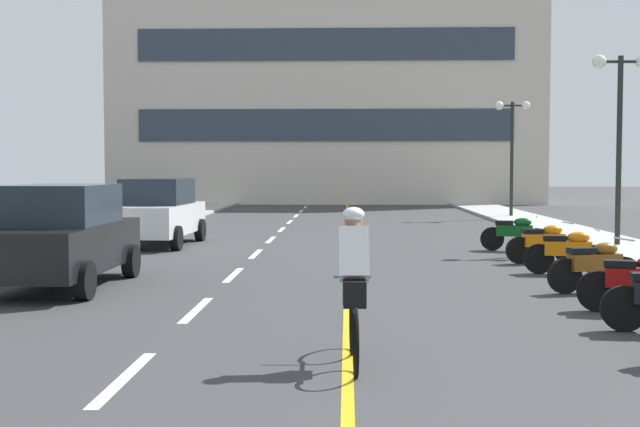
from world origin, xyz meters
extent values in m
plane|color=#38383A|center=(0.00, 21.00, 0.00)|extent=(140.00, 140.00, 0.00)
cube|color=#A8A8A3|center=(-7.20, 24.00, 0.06)|extent=(2.40, 72.00, 0.12)
cube|color=#A8A8A3|center=(7.20, 24.00, 0.06)|extent=(2.40, 72.00, 0.12)
cube|color=silver|center=(-2.00, 6.00, 0.00)|extent=(0.14, 2.20, 0.01)
cube|color=silver|center=(-2.00, 10.00, 0.00)|extent=(0.14, 2.20, 0.01)
cube|color=silver|center=(-2.00, 14.00, 0.00)|extent=(0.14, 2.20, 0.01)
cube|color=silver|center=(-2.00, 18.00, 0.00)|extent=(0.14, 2.20, 0.01)
cube|color=silver|center=(-2.00, 22.00, 0.00)|extent=(0.14, 2.20, 0.01)
cube|color=silver|center=(-2.00, 26.00, 0.00)|extent=(0.14, 2.20, 0.01)
cube|color=silver|center=(-2.00, 30.00, 0.00)|extent=(0.14, 2.20, 0.01)
cube|color=silver|center=(-2.00, 34.00, 0.00)|extent=(0.14, 2.20, 0.01)
cube|color=silver|center=(-2.00, 38.00, 0.00)|extent=(0.14, 2.20, 0.01)
cube|color=silver|center=(-2.00, 42.00, 0.00)|extent=(0.14, 2.20, 0.01)
cube|color=silver|center=(-2.00, 46.00, 0.00)|extent=(0.14, 2.20, 0.01)
cube|color=gold|center=(0.25, 24.00, 0.00)|extent=(0.12, 66.00, 0.01)
cube|color=beige|center=(-1.03, 49.41, 7.56)|extent=(25.35, 8.81, 15.13)
cube|color=#2D3847|center=(-1.03, 44.95, 4.54)|extent=(21.29, 0.10, 1.82)
cube|color=#2D3847|center=(-1.03, 44.95, 9.08)|extent=(21.29, 0.10, 1.82)
cylinder|color=black|center=(7.28, 19.55, 2.56)|extent=(0.14, 0.14, 4.88)
cylinder|color=black|center=(7.28, 19.55, 4.85)|extent=(1.10, 0.08, 0.08)
sphere|color=white|center=(6.73, 19.55, 4.85)|extent=(0.36, 0.36, 0.36)
cylinder|color=black|center=(7.07, 32.46, 2.48)|extent=(0.14, 0.14, 4.71)
cylinder|color=black|center=(7.07, 32.46, 4.68)|extent=(1.10, 0.08, 0.08)
sphere|color=white|center=(6.52, 32.46, 4.68)|extent=(0.36, 0.36, 0.36)
sphere|color=white|center=(7.62, 32.46, 4.68)|extent=(0.36, 0.36, 0.36)
cylinder|color=black|center=(-5.63, 13.62, 0.32)|extent=(0.22, 0.64, 0.64)
cylinder|color=black|center=(-3.93, 13.61, 0.32)|extent=(0.22, 0.64, 0.64)
cylinder|color=black|center=(-3.95, 10.81, 0.32)|extent=(0.22, 0.64, 0.64)
cube|color=black|center=(-4.79, 12.22, 0.72)|extent=(1.72, 4.21, 0.80)
cube|color=#1E2833|center=(-4.79, 12.22, 1.47)|extent=(1.57, 2.21, 0.70)
cylinder|color=black|center=(-5.70, 21.61, 0.32)|extent=(0.25, 0.65, 0.64)
cylinder|color=black|center=(-4.00, 21.54, 0.32)|extent=(0.25, 0.65, 0.64)
cylinder|color=black|center=(-5.82, 18.81, 0.32)|extent=(0.25, 0.65, 0.64)
cylinder|color=black|center=(-4.12, 18.74, 0.32)|extent=(0.25, 0.65, 0.64)
cube|color=silver|center=(-4.91, 20.18, 0.72)|extent=(1.87, 4.27, 0.80)
cube|color=#1E2833|center=(-4.91, 20.18, 1.47)|extent=(1.65, 2.26, 0.70)
cylinder|color=black|center=(3.82, 8.56, 0.30)|extent=(0.61, 0.19, 0.60)
cylinder|color=black|center=(3.93, 10.05, 0.30)|extent=(0.61, 0.25, 0.60)
cube|color=maroon|center=(4.46, 9.91, 0.52)|extent=(0.94, 0.51, 0.28)
cube|color=black|center=(4.22, 9.97, 0.72)|extent=(0.49, 0.35, 0.10)
cylinder|color=black|center=(4.96, 12.05, 0.30)|extent=(0.61, 0.24, 0.60)
cylinder|color=black|center=(3.90, 11.79, 0.30)|extent=(0.61, 0.24, 0.60)
cube|color=brown|center=(4.43, 11.92, 0.52)|extent=(0.94, 0.49, 0.28)
ellipsoid|color=brown|center=(4.63, 11.97, 0.74)|extent=(0.49, 0.34, 0.22)
cube|color=black|center=(4.19, 11.86, 0.72)|extent=(0.49, 0.34, 0.10)
cylinder|color=silver|center=(4.96, 12.05, 0.90)|extent=(0.18, 0.59, 0.03)
cylinder|color=black|center=(5.16, 14.23, 0.30)|extent=(0.61, 0.19, 0.60)
cylinder|color=black|center=(4.07, 14.40, 0.30)|extent=(0.61, 0.19, 0.60)
cube|color=orange|center=(4.61, 14.32, 0.52)|extent=(0.93, 0.41, 0.28)
ellipsoid|color=orange|center=(4.81, 14.29, 0.74)|extent=(0.47, 0.30, 0.22)
cube|color=black|center=(4.37, 14.35, 0.72)|extent=(0.47, 0.30, 0.10)
cylinder|color=silver|center=(5.16, 14.23, 0.90)|extent=(0.12, 0.60, 0.03)
cylinder|color=black|center=(5.12, 16.25, 0.30)|extent=(0.61, 0.18, 0.60)
cylinder|color=black|center=(4.03, 16.10, 0.30)|extent=(0.61, 0.18, 0.60)
cube|color=orange|center=(4.58, 16.18, 0.52)|extent=(0.93, 0.40, 0.28)
ellipsoid|color=orange|center=(4.78, 16.20, 0.74)|extent=(0.47, 0.30, 0.22)
cube|color=black|center=(4.33, 16.14, 0.72)|extent=(0.47, 0.30, 0.10)
cylinder|color=silver|center=(5.12, 16.25, 0.90)|extent=(0.11, 0.60, 0.03)
cylinder|color=black|center=(5.02, 18.76, 0.30)|extent=(0.61, 0.25, 0.60)
cylinder|color=black|center=(3.96, 19.05, 0.30)|extent=(0.61, 0.25, 0.60)
cube|color=#0C4C19|center=(4.49, 18.91, 0.52)|extent=(0.94, 0.50, 0.28)
ellipsoid|color=#0C4C19|center=(4.68, 18.85, 0.74)|extent=(0.49, 0.34, 0.22)
cube|color=black|center=(4.25, 18.97, 0.72)|extent=(0.49, 0.34, 0.10)
cylinder|color=silver|center=(5.02, 18.76, 0.90)|extent=(0.18, 0.59, 0.03)
torus|color=black|center=(0.30, 7.21, 0.34)|extent=(0.06, 0.72, 0.72)
torus|color=black|center=(0.33, 6.16, 0.34)|extent=(0.06, 0.72, 0.72)
cylinder|color=blue|center=(0.32, 6.66, 0.64)|extent=(0.07, 0.95, 0.04)
cube|color=black|center=(0.32, 6.51, 0.86)|extent=(0.11, 0.20, 0.06)
cylinder|color=blue|center=(0.30, 7.11, 0.89)|extent=(0.42, 0.04, 0.03)
cube|color=black|center=(0.32, 6.56, 0.79)|extent=(0.25, 0.37, 0.28)
cube|color=white|center=(0.32, 6.71, 1.19)|extent=(0.33, 0.46, 0.61)
sphere|color=#8C6647|center=(0.31, 6.84, 1.54)|extent=(0.20, 0.20, 0.20)
ellipsoid|color=white|center=(0.31, 6.84, 1.61)|extent=(0.24, 0.26, 0.16)
camera|label=1|loc=(0.24, -2.14, 2.12)|focal=46.43mm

